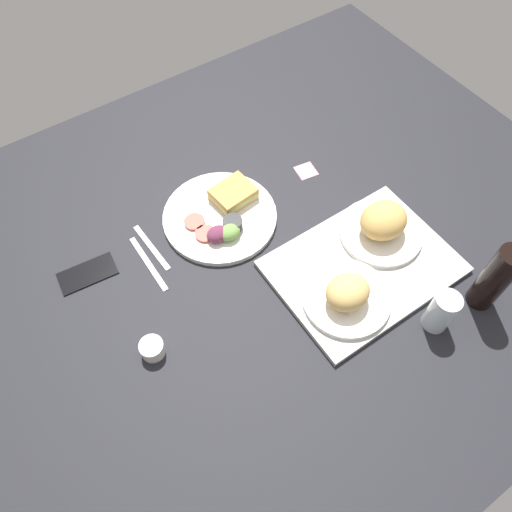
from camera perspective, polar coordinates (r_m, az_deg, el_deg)
name	(u,v)px	position (r cm, az deg, el deg)	size (l,w,h in cm)	color
ground_plane	(256,256)	(129.86, -0.01, 0.04)	(190.00, 150.00, 3.00)	black
serving_tray	(363,267)	(128.31, 12.29, -1.22)	(45.00, 33.00, 1.60)	#B2B2AD
bread_plate_near	(382,225)	(131.04, 14.45, 3.54)	(21.94, 21.94, 10.04)	white
bread_plate_far	(347,295)	(118.93, 10.50, -4.44)	(21.62, 21.62, 8.85)	white
plate_with_salad	(223,215)	(134.02, -3.90, 4.78)	(30.97, 30.97, 5.40)	white
drinking_glass	(441,312)	(121.29, 20.69, -6.05)	(6.13, 6.13, 11.85)	silver
soda_bottle	(495,278)	(125.35, 26.00, -2.36)	(6.40, 6.40, 20.53)	black
espresso_cup	(152,349)	(116.57, -11.93, -10.46)	(5.60, 5.60, 4.00)	silver
fork	(151,247)	(132.16, -12.03, 1.02)	(17.00, 1.40, 0.50)	#B7B7BC
knife	(148,263)	(129.58, -12.38, -0.82)	(19.00, 1.40, 0.50)	#B7B7BC
cell_phone	(87,273)	(132.01, -18.98, -1.90)	(14.40, 7.20, 0.80)	black
sticky_note	(306,171)	(146.82, 5.82, 9.81)	(5.60, 5.60, 0.12)	pink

